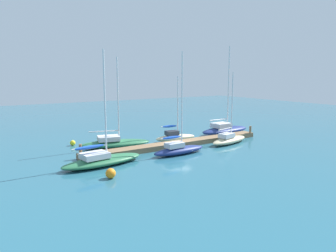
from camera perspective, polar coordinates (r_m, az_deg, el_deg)
ground_plane at (r=35.45m, az=1.75°, el=-3.64°), size 120.00×120.00×0.00m
dock_pier at (r=35.39m, az=1.75°, el=-3.21°), size 22.17×1.61×0.54m
dock_piling_near_end at (r=31.30m, az=-15.36°, el=-4.40°), size 0.28×0.28×1.41m
dock_piling_far_end at (r=41.72m, az=14.47°, el=-0.96°), size 0.28×0.28×1.41m
sailboat_0 at (r=28.70m, az=-11.75°, el=-5.86°), size 7.76×3.26×10.01m
sailboat_1 at (r=35.43m, az=-9.47°, el=-2.90°), size 8.03×4.23×9.70m
sailboat_2 at (r=31.87m, az=1.90°, el=-4.03°), size 5.99×1.80×10.04m
sailboat_3 at (r=38.10m, az=1.27°, el=-1.83°), size 5.26×2.03×7.67m
sailboat_4 at (r=37.32m, az=10.86°, el=-2.31°), size 6.15×2.88×8.09m
sailboat_5 at (r=43.42m, az=10.09°, el=-0.54°), size 7.93×3.03×11.51m
mooring_buoy_yellow at (r=37.26m, az=-16.65°, el=-2.91°), size 0.60×0.60×0.60m
mooring_buoy_orange at (r=25.15m, az=-10.20°, el=-8.33°), size 0.79×0.79×0.79m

